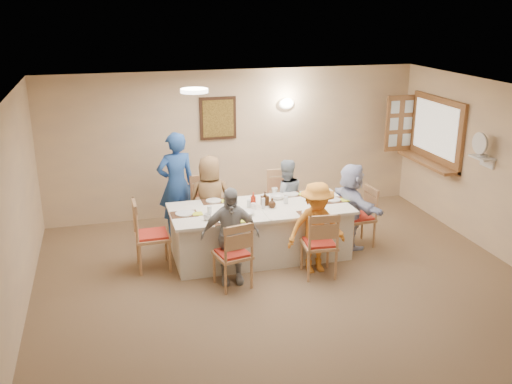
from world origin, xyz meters
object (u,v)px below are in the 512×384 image
object	(u,v)px
desk_fan	(482,148)
chair_back_right	(283,202)
serving_hatch	(437,131)
dining_table	(260,232)
chair_back_left	(209,209)
chair_left_end	(152,235)
diner_back_left	(210,200)
condiment_ketchup	(253,200)
diner_front_left	(230,236)
chair_front_left	(232,253)
chair_front_right	(319,243)
chair_right_end	(358,217)
diner_front_right	(316,228)
caregiver	(176,184)
diner_right_end	(351,205)
diner_back_right	(285,198)

from	to	relation	value
desk_fan	chair_back_right	size ratio (longest dim) A/B	0.30
serving_hatch	dining_table	size ratio (longest dim) A/B	0.58
serving_hatch	chair_back_left	distance (m)	4.03
chair_left_end	diner_back_left	xyz separation A→B (m)	(0.95, 0.68, 0.19)
dining_table	condiment_ketchup	distance (m)	0.50
diner_front_left	chair_front_left	bearing A→B (deg)	-85.14
chair_back_right	condiment_ketchup	xyz separation A→B (m)	(-0.70, -0.78, 0.37)
chair_front_right	chair_right_end	world-z (taller)	chair_front_right
diner_back_left	desk_fan	bearing A→B (deg)	168.24
diner_front_right	chair_back_left	bearing A→B (deg)	127.69
dining_table	diner_back_left	bearing A→B (deg)	131.42
chair_back_left	caregiver	world-z (taller)	caregiver
dining_table	chair_left_end	world-z (taller)	chair_left_end
diner_front_left	diner_front_right	size ratio (longest dim) A/B	1.03
dining_table	serving_hatch	bearing A→B (deg)	14.33
dining_table	chair_front_right	size ratio (longest dim) A/B	2.72
desk_fan	diner_right_end	size ratio (longest dim) A/B	0.23
dining_table	diner_back_left	world-z (taller)	diner_back_left
chair_back_right	chair_right_end	size ratio (longest dim) A/B	1.10
chair_front_right	condiment_ketchup	world-z (taller)	condiment_ketchup
diner_front_left	diner_front_right	world-z (taller)	diner_front_left
chair_front_left	diner_front_right	size ratio (longest dim) A/B	0.73
diner_back_right	diner_right_end	world-z (taller)	diner_right_end
chair_right_end	diner_front_right	size ratio (longest dim) A/B	0.71
desk_fan	chair_left_end	distance (m)	4.88
dining_table	diner_front_left	bearing A→B (deg)	-131.42
chair_front_right	diner_front_left	size ratio (longest dim) A/B	0.72
diner_front_left	diner_back_left	bearing A→B (deg)	94.86
diner_back_right	condiment_ketchup	world-z (taller)	diner_back_right
serving_hatch	chair_back_right	distance (m)	2.88
chair_back_right	diner_front_right	xyz separation A→B (m)	(0.00, -1.48, 0.14)
serving_hatch	desk_fan	world-z (taller)	serving_hatch
diner_back_right	dining_table	bearing A→B (deg)	49.59
dining_table	diner_back_right	distance (m)	0.94
dining_table	caregiver	bearing A→B (deg)	132.40
desk_fan	chair_front_right	distance (m)	2.82
serving_hatch	chair_back_right	size ratio (longest dim) A/B	1.49
chair_back_left	chair_right_end	world-z (taller)	chair_back_left
chair_left_end	chair_front_left	bearing A→B (deg)	-130.90
chair_left_end	chair_back_left	bearing A→B (deg)	-50.70
chair_front_left	chair_front_right	bearing A→B (deg)	168.14
chair_front_right	chair_right_end	bearing A→B (deg)	-134.33
chair_back_right	chair_left_end	xyz separation A→B (m)	(-2.15, -0.80, 0.00)
diner_back_right	diner_right_end	xyz separation A→B (m)	(0.82, -0.68, 0.03)
chair_front_left	diner_back_left	bearing A→B (deg)	-101.86
desk_fan	chair_back_right	distance (m)	3.09
chair_left_end	diner_front_left	bearing A→B (deg)	-126.39
serving_hatch	diner_back_right	xyz separation A→B (m)	(-2.70, -0.16, -0.88)
chair_back_right	chair_front_right	bearing A→B (deg)	-84.70
chair_left_end	diner_back_right	distance (m)	2.26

